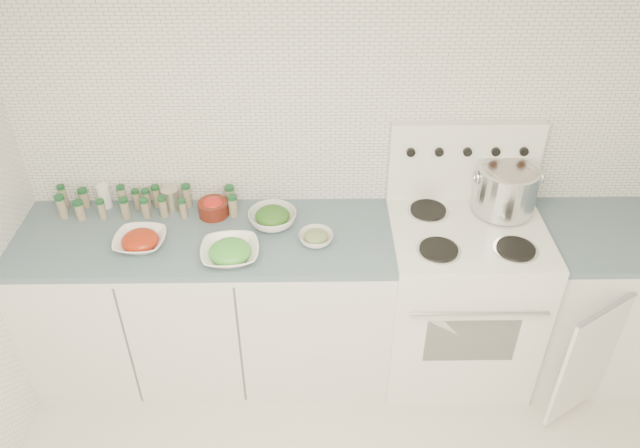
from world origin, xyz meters
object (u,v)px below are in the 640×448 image
Objects in this scene: stock_pot at (506,187)px; bowl_snowpea at (230,252)px; bowl_tomato at (140,241)px; stove at (458,294)px.

stock_pot reaches higher than bowl_snowpea.
stock_pot is at bearing 7.33° from bowl_tomato.
bowl_tomato is 0.45m from bowl_snowpea.
stove reaches higher than bowl_tomato.
bowl_snowpea is at bearing -166.36° from stock_pot.
stock_pot reaches higher than bowl_tomato.
stove is at bearing 8.68° from bowl_snowpea.
stock_pot is at bearing 13.64° from bowl_snowpea.
bowl_snowpea is (-1.15, -0.18, 0.44)m from stove.
bowl_snowpea is at bearing -12.46° from bowl_tomato.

